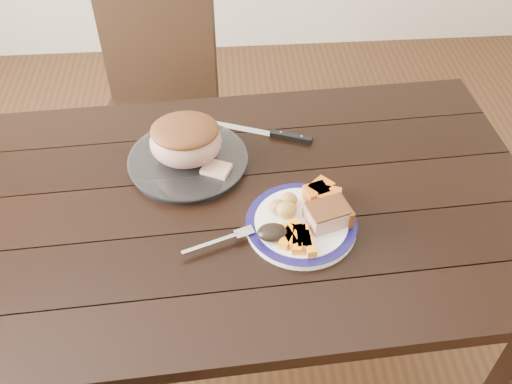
{
  "coord_description": "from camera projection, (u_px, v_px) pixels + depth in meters",
  "views": [
    {
      "loc": [
        0.01,
        -1.0,
        1.78
      ],
      "look_at": [
        0.08,
        -0.02,
        0.8
      ],
      "focal_mm": 40.0,
      "sensor_mm": 36.0,
      "label": 1
    }
  ],
  "objects": [
    {
      "name": "roasted_potatoes",
      "position": [
        285.0,
        206.0,
        1.37
      ],
      "size": [
        0.07,
        0.08,
        0.04
      ],
      "color": "gold",
      "rests_on": "dinner_plate"
    },
    {
      "name": "chair_far",
      "position": [
        156.0,
        105.0,
        2.1
      ],
      "size": [
        0.51,
        0.51,
        0.93
      ],
      "rotation": [
        0.0,
        0.0,
        2.92
      ],
      "color": "black",
      "rests_on": "ground"
    },
    {
      "name": "dining_table",
      "position": [
        225.0,
        227.0,
        1.5
      ],
      "size": [
        1.65,
        0.98,
        0.75
      ],
      "rotation": [
        0.0,
        0.0,
        0.05
      ],
      "color": "black",
      "rests_on": "ground"
    },
    {
      "name": "plate_rim",
      "position": [
        301.0,
        222.0,
        1.36
      ],
      "size": [
        0.27,
        0.27,
        0.02
      ],
      "primitive_type": "torus",
      "color": "#120E46",
      "rests_on": "dinner_plate"
    },
    {
      "name": "fork",
      "position": [
        224.0,
        239.0,
        1.32
      ],
      "size": [
        0.17,
        0.08,
        0.0
      ],
      "rotation": [
        0.0,
        0.0,
        0.35
      ],
      "color": "silver",
      "rests_on": "dinner_plate"
    },
    {
      "name": "carrot_batons",
      "position": [
        298.0,
        238.0,
        1.31
      ],
      "size": [
        0.09,
        0.11,
        0.02
      ],
      "color": "orange",
      "rests_on": "dinner_plate"
    },
    {
      "name": "dinner_plate",
      "position": [
        301.0,
        224.0,
        1.37
      ],
      "size": [
        0.27,
        0.27,
        0.02
      ],
      "primitive_type": "cylinder",
      "color": "white",
      "rests_on": "dining_table"
    },
    {
      "name": "pumpkin_wedges",
      "position": [
        322.0,
        194.0,
        1.4
      ],
      "size": [
        0.1,
        0.09,
        0.04
      ],
      "color": "orange",
      "rests_on": "dinner_plate"
    },
    {
      "name": "serving_platter",
      "position": [
        188.0,
        162.0,
        1.53
      ],
      "size": [
        0.31,
        0.31,
        0.02
      ],
      "primitive_type": "cylinder",
      "color": "white",
      "rests_on": "dining_table"
    },
    {
      "name": "cut_slice",
      "position": [
        216.0,
        170.0,
        1.48
      ],
      "size": [
        0.09,
        0.08,
        0.02
      ],
      "primitive_type": "cube",
      "rotation": [
        0.0,
        0.0,
        -0.43
      ],
      "color": "tan",
      "rests_on": "serving_platter"
    },
    {
      "name": "pork_slice",
      "position": [
        327.0,
        215.0,
        1.35
      ],
      "size": [
        0.11,
        0.1,
        0.04
      ],
      "primitive_type": "cube",
      "rotation": [
        0.0,
        0.0,
        0.29
      ],
      "color": "tan",
      "rests_on": "dinner_plate"
    },
    {
      "name": "roast_joint",
      "position": [
        186.0,
        142.0,
        1.48
      ],
      "size": [
        0.19,
        0.16,
        0.12
      ],
      "primitive_type": "ellipsoid",
      "color": "#AC7769",
      "rests_on": "serving_platter"
    },
    {
      "name": "dark_mushroom",
      "position": [
        272.0,
        232.0,
        1.32
      ],
      "size": [
        0.07,
        0.05,
        0.03
      ],
      "primitive_type": "ellipsoid",
      "color": "black",
      "rests_on": "dinner_plate"
    },
    {
      "name": "carving_knife",
      "position": [
        277.0,
        134.0,
        1.61
      ],
      "size": [
        0.31,
        0.13,
        0.01
      ],
      "rotation": [
        0.0,
        0.0,
        -0.37
      ],
      "color": "silver",
      "rests_on": "dining_table"
    },
    {
      "name": "ground",
      "position": [
        232.0,
        352.0,
        1.97
      ],
      "size": [
        4.0,
        4.0,
        0.0
      ],
      "primitive_type": "plane",
      "color": "#472B16",
      "rests_on": "ground"
    }
  ]
}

